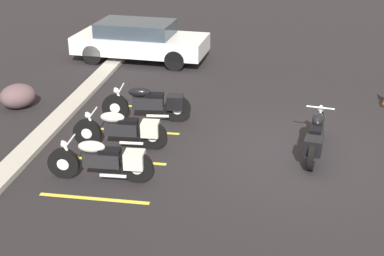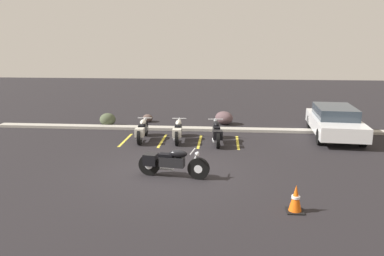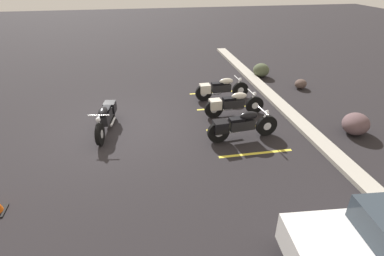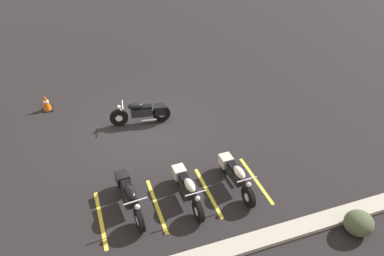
{
  "view_description": "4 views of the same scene",
  "coord_description": "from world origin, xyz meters",
  "px_view_note": "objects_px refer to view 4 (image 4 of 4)",
  "views": [
    {
      "loc": [
        -10.48,
        0.59,
        5.22
      ],
      "look_at": [
        -0.54,
        2.17,
        0.71
      ],
      "focal_mm": 50.0,
      "sensor_mm": 36.0,
      "label": 1
    },
    {
      "loc": [
        1.57,
        -10.84,
        3.91
      ],
      "look_at": [
        0.46,
        2.12,
        0.93
      ],
      "focal_mm": 35.0,
      "sensor_mm": 36.0,
      "label": 2
    },
    {
      "loc": [
        8.61,
        0.75,
        4.55
      ],
      "look_at": [
        1.16,
        2.1,
        0.42
      ],
      "focal_mm": 28.0,
      "sensor_mm": 36.0,
      "label": 3
    },
    {
      "loc": [
        2.09,
        10.84,
        7.63
      ],
      "look_at": [
        -1.12,
        1.67,
        0.85
      ],
      "focal_mm": 35.0,
      "sensor_mm": 36.0,
      "label": 4
    }
  ],
  "objects_px": {
    "motorcycle_black_featured": "(143,112)",
    "traffic_cone": "(46,103)",
    "parked_bike_1": "(187,186)",
    "parked_bike_2": "(129,194)",
    "parked_bike_0": "(235,174)",
    "landscape_rock_2": "(359,223)"
  },
  "relations": [
    {
      "from": "parked_bike_0",
      "to": "traffic_cone",
      "type": "bearing_deg",
      "value": -143.16
    },
    {
      "from": "parked_bike_0",
      "to": "parked_bike_1",
      "type": "bearing_deg",
      "value": -91.15
    },
    {
      "from": "parked_bike_0",
      "to": "landscape_rock_2",
      "type": "distance_m",
      "value": 3.42
    },
    {
      "from": "parked_bike_2",
      "to": "traffic_cone",
      "type": "bearing_deg",
      "value": -166.78
    },
    {
      "from": "parked_bike_0",
      "to": "parked_bike_1",
      "type": "distance_m",
      "value": 1.46
    },
    {
      "from": "motorcycle_black_featured",
      "to": "parked_bike_0",
      "type": "relative_size",
      "value": 1.03
    },
    {
      "from": "motorcycle_black_featured",
      "to": "landscape_rock_2",
      "type": "distance_m",
      "value": 7.74
    },
    {
      "from": "parked_bike_1",
      "to": "parked_bike_2",
      "type": "xyz_separation_m",
      "value": [
        1.55,
        -0.23,
        0.02
      ]
    },
    {
      "from": "parked_bike_2",
      "to": "landscape_rock_2",
      "type": "distance_m",
      "value": 5.95
    },
    {
      "from": "parked_bike_1",
      "to": "parked_bike_0",
      "type": "bearing_deg",
      "value": 88.54
    },
    {
      "from": "motorcycle_black_featured",
      "to": "parked_bike_0",
      "type": "xyz_separation_m",
      "value": [
        -1.72,
        4.07,
        -0.01
      ]
    },
    {
      "from": "motorcycle_black_featured",
      "to": "traffic_cone",
      "type": "relative_size",
      "value": 3.23
    },
    {
      "from": "parked_bike_0",
      "to": "traffic_cone",
      "type": "xyz_separation_m",
      "value": [
        5.0,
        -6.16,
        -0.12
      ]
    },
    {
      "from": "motorcycle_black_featured",
      "to": "traffic_cone",
      "type": "xyz_separation_m",
      "value": [
        3.28,
        -2.09,
        -0.14
      ]
    },
    {
      "from": "landscape_rock_2",
      "to": "traffic_cone",
      "type": "distance_m",
      "value": 11.35
    },
    {
      "from": "landscape_rock_2",
      "to": "motorcycle_black_featured",
      "type": "bearing_deg",
      "value": -59.18
    },
    {
      "from": "parked_bike_1",
      "to": "landscape_rock_2",
      "type": "distance_m",
      "value": 4.5
    },
    {
      "from": "landscape_rock_2",
      "to": "parked_bike_2",
      "type": "bearing_deg",
      "value": -27.8
    },
    {
      "from": "parked_bike_0",
      "to": "parked_bike_2",
      "type": "xyz_separation_m",
      "value": [
        3.02,
        -0.2,
        0.02
      ]
    },
    {
      "from": "parked_bike_0",
      "to": "landscape_rock_2",
      "type": "bearing_deg",
      "value": 38.8
    },
    {
      "from": "parked_bike_1",
      "to": "parked_bike_2",
      "type": "bearing_deg",
      "value": -100.88
    },
    {
      "from": "motorcycle_black_featured",
      "to": "parked_bike_0",
      "type": "height_order",
      "value": "motorcycle_black_featured"
    }
  ]
}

